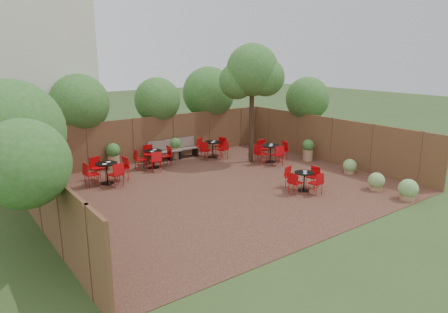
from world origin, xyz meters
TOP-DOWN VIEW (x-y plane):
  - ground at (0.00, 0.00)m, footprint 80.00×80.00m
  - courtyard_paving at (0.00, 0.00)m, footprint 12.00×10.00m
  - fence_back at (0.00, 5.00)m, footprint 12.00×0.08m
  - fence_left at (-6.00, 0.00)m, footprint 0.08×10.00m
  - fence_right at (6.00, 0.00)m, footprint 0.08×10.00m
  - neighbour_building at (-4.50, 8.00)m, footprint 5.00×4.00m
  - overhang_foliage at (-1.68, 3.15)m, footprint 15.46×10.53m
  - courtyard_tree at (3.22, 2.13)m, footprint 2.48×2.38m
  - park_bench_left at (0.28, 4.62)m, footprint 1.52×0.67m
  - park_bench_right at (1.15, 4.62)m, footprint 1.50×0.52m
  - bistro_tables at (0.75, 2.23)m, footprint 8.58×7.31m
  - planters at (-0.94, 3.90)m, footprint 11.25×4.49m
  - low_shrubs at (4.51, -3.50)m, footprint 1.60×3.62m

SIDE VIEW (x-z plane):
  - ground at x=0.00m, z-range 0.00..0.00m
  - courtyard_paving at x=0.00m, z-range 0.00..0.02m
  - low_shrubs at x=4.51m, z-range -0.02..0.68m
  - bistro_tables at x=0.75m, z-range 0.00..0.91m
  - park_bench_left at x=0.28m, z-range 0.03..0.94m
  - park_bench_right at x=1.15m, z-range 0.03..0.95m
  - planters at x=-0.94m, z-range 0.03..1.13m
  - fence_back at x=0.00m, z-range 0.00..2.00m
  - fence_left at x=-6.00m, z-range 0.00..2.00m
  - fence_right at x=6.00m, z-range 0.00..2.00m
  - overhang_foliage at x=-1.68m, z-range 1.38..4.04m
  - courtyard_tree at x=3.22m, z-range 1.30..6.42m
  - neighbour_building at x=-4.50m, z-range 0.00..8.00m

